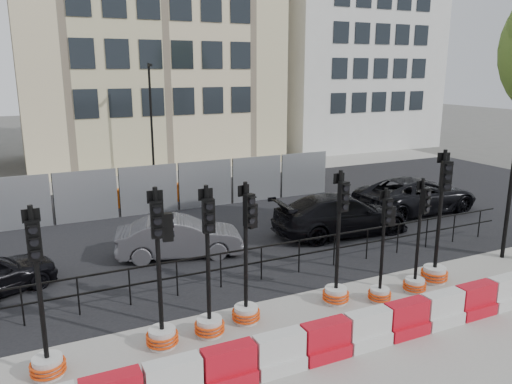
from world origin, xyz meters
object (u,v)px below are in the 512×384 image
traffic_signal_a (45,344)px  traffic_signal_h (436,256)px  car_c (341,215)px  traffic_signal_d (247,291)px

traffic_signal_a → traffic_signal_h: bearing=-0.5°
traffic_signal_h → car_c: 4.57m
traffic_signal_h → traffic_signal_d: bearing=-164.4°
car_c → traffic_signal_a: bearing=118.8°
traffic_signal_d → car_c: traffic_signal_d is taller
traffic_signal_h → car_c: size_ratio=0.73×
traffic_signal_h → car_c: bearing=106.5°
traffic_signal_a → traffic_signal_h: size_ratio=0.92×
traffic_signal_a → traffic_signal_h: (9.85, 0.11, 0.06)m
traffic_signal_d → traffic_signal_h: (5.57, -0.19, -0.03)m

